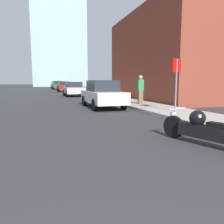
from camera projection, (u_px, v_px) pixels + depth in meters
name	position (u px, v px, depth m)	size (l,w,h in m)	color
sidewalk	(75.00, 90.00, 39.53)	(2.38, 240.00, 0.15)	#9E998E
brick_storefront	(203.00, 59.00, 19.45)	(13.31, 12.00, 7.15)	brown
distant_tower	(57.00, 11.00, 83.48)	(19.31, 19.31, 57.51)	#9EB7CC
motorcycle	(206.00, 129.00, 4.99)	(1.02, 2.44, 0.81)	black
parked_car_white	(102.00, 94.00, 12.67)	(1.82, 4.43, 1.58)	silver
parked_car_silver	(74.00, 89.00, 23.27)	(1.99, 3.95, 1.53)	#BCBCC1
parked_car_red	(63.00, 86.00, 35.05)	(1.85, 3.97, 1.66)	red
parked_car_green	(57.00, 85.00, 46.26)	(2.08, 4.01, 1.81)	#1E6B33
parked_car_yellow	(55.00, 85.00, 56.84)	(2.12, 4.58, 1.77)	gold
stop_sign	(176.00, 76.00, 9.71)	(0.57, 0.26, 2.34)	slate
pedestrian	(140.00, 89.00, 13.30)	(0.36, 0.24, 1.74)	brown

